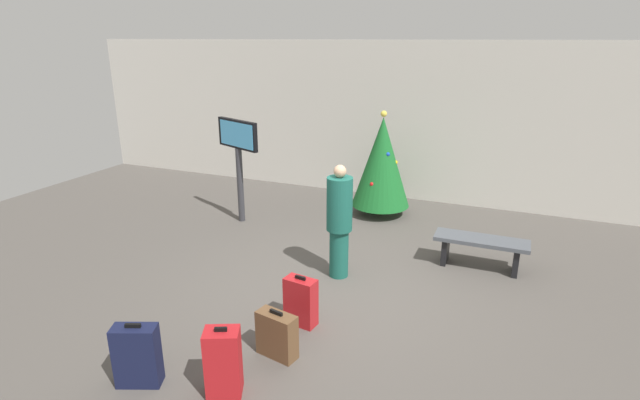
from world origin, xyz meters
name	(u,v)px	position (x,y,z in m)	size (l,w,h in m)	color
ground_plane	(335,290)	(0.00, 0.00, 0.00)	(16.00, 16.00, 0.00)	#514C47
back_wall	(413,122)	(0.00, 4.52, 1.64)	(16.00, 0.20, 3.29)	beige
holiday_tree	(382,162)	(-0.28, 3.23, 1.06)	(1.12, 1.12, 2.04)	#4C3319
flight_info_kiosk	(238,149)	(-2.62, 1.86, 1.39)	(1.02, 0.48, 1.93)	#333338
waiting_bench	(481,246)	(1.77, 1.51, 0.35)	(1.37, 0.44, 0.48)	#4C5159
traveller_0	(339,220)	(-0.11, 0.44, 0.88)	(0.51, 0.51, 1.68)	#19594C
suitcase_0	(137,356)	(-1.14, -2.54, 0.33)	(0.48, 0.35, 0.69)	#141938
suitcase_1	(301,301)	(-0.09, -0.92, 0.30)	(0.41, 0.25, 0.64)	#B2191E
suitcase_2	(223,362)	(-0.27, -2.33, 0.35)	(0.41, 0.37, 0.74)	#B2191E
suitcase_3	(277,335)	(-0.07, -1.60, 0.26)	(0.48, 0.28, 0.56)	brown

